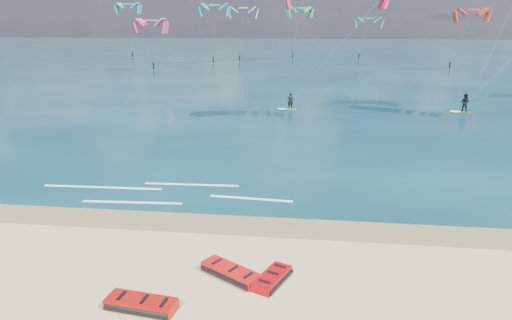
{
  "coord_description": "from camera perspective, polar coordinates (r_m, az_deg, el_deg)",
  "views": [
    {
      "loc": [
        6.32,
        -17.2,
        9.75
      ],
      "look_at": [
        3.36,
        8.0,
        1.78
      ],
      "focal_mm": 32.0,
      "sensor_mm": 36.0,
      "label": 1
    }
  ],
  "objects": [
    {
      "name": "wet_sand_strip",
      "position": [
        23.3,
        -9.76,
        -7.56
      ],
      "size": [
        320.0,
        2.4,
        0.01
      ],
      "primitive_type": "cube",
      "color": "brown",
      "rests_on": "ground"
    },
    {
      "name": "distant_kites",
      "position": [
        100.53,
        0.79,
        15.08
      ],
      "size": [
        77.56,
        31.13,
        12.68
      ],
      "color": "#1CA8BF",
      "rests_on": "ground"
    },
    {
      "name": "packed_kite_mid",
      "position": [
        18.54,
        -3.16,
        -14.33
      ],
      "size": [
        2.96,
        2.47,
        0.44
      ],
      "primitive_type": null,
      "rotation": [
        0.0,
        0.0,
        -0.56
      ],
      "color": "red",
      "rests_on": "ground"
    },
    {
      "name": "sea",
      "position": [
        121.75,
        3.81,
        12.81
      ],
      "size": [
        320.0,
        200.0,
        0.04
      ],
      "primitive_type": "cube",
      "color": "#082530",
      "rests_on": "ground"
    },
    {
      "name": "shoreline_foam",
      "position": [
        27.08,
        -11.76,
        -3.95
      ],
      "size": [
        15.02,
        3.6,
        0.01
      ],
      "color": "white",
      "rests_on": "ground"
    },
    {
      "name": "kitesurfer_main",
      "position": [
        45.83,
        7.06,
        14.48
      ],
      "size": [
        12.04,
        9.48,
        14.84
      ],
      "rotation": [
        0.0,
        0.0,
        0.24
      ],
      "color": "#BFDB19",
      "rests_on": "sea"
    },
    {
      "name": "ground",
      "position": [
        58.37,
        0.41,
        7.82
      ],
      "size": [
        320.0,
        320.0,
        0.0
      ],
      "primitive_type": "plane",
      "color": "tan",
      "rests_on": "ground"
    },
    {
      "name": "packed_kite_right",
      "position": [
        18.16,
        2.02,
        -15.06
      ],
      "size": [
        1.88,
        2.42,
        0.41
      ],
      "primitive_type": null,
      "rotation": [
        0.0,
        0.0,
        1.16
      ],
      "color": "#9F060C",
      "rests_on": "ground"
    },
    {
      "name": "packed_kite_left",
      "position": [
        17.26,
        -14.11,
        -17.55
      ],
      "size": [
        2.85,
        1.58,
        0.44
      ],
      "primitive_type": null,
      "rotation": [
        0.0,
        0.0,
        -0.13
      ],
      "color": "#A80E08",
      "rests_on": "ground"
    }
  ]
}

